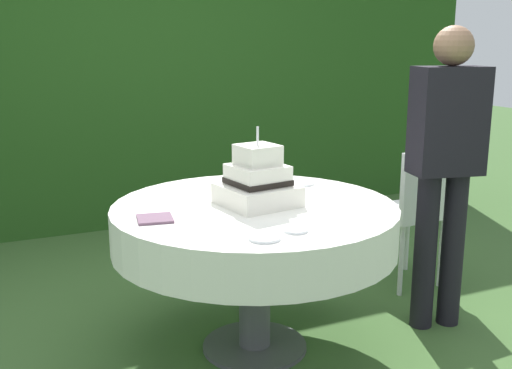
% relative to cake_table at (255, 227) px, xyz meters
% --- Properties ---
extents(ground_plane, '(20.00, 20.00, 0.00)m').
position_rel_cake_table_xyz_m(ground_plane, '(0.00, 0.00, -0.64)').
color(ground_plane, '#3D602D').
extents(foliage_hedge, '(6.46, 0.63, 2.47)m').
position_rel_cake_table_xyz_m(foliage_hedge, '(0.00, 2.63, 0.60)').
color(foliage_hedge, '#234C19').
rests_on(foliage_hedge, ground_plane).
extents(cake_table, '(1.38, 1.38, 0.75)m').
position_rel_cake_table_xyz_m(cake_table, '(0.00, 0.00, 0.00)').
color(cake_table, '#4C4C51').
rests_on(cake_table, ground_plane).
extents(wedding_cake, '(0.38, 0.38, 0.38)m').
position_rel_cake_table_xyz_m(wedding_cake, '(0.02, 0.01, 0.22)').
color(wedding_cake, white).
rests_on(wedding_cake, cake_table).
extents(serving_plate_near, '(0.14, 0.14, 0.01)m').
position_rel_cake_table_xyz_m(serving_plate_near, '(0.41, 0.28, 0.12)').
color(serving_plate_near, white).
rests_on(serving_plate_near, cake_table).
extents(serving_plate_far, '(0.13, 0.13, 0.01)m').
position_rel_cake_table_xyz_m(serving_plate_far, '(-0.18, -0.49, 0.12)').
color(serving_plate_far, white).
rests_on(serving_plate_far, cake_table).
extents(serving_plate_left, '(0.10, 0.10, 0.01)m').
position_rel_cake_table_xyz_m(serving_plate_left, '(-0.02, -0.45, 0.12)').
color(serving_plate_left, white).
rests_on(serving_plate_left, cake_table).
extents(serving_plate_right, '(0.15, 0.15, 0.01)m').
position_rel_cake_table_xyz_m(serving_plate_right, '(0.15, 0.29, 0.12)').
color(serving_plate_right, white).
rests_on(serving_plate_right, cake_table).
extents(napkin_stack, '(0.18, 0.18, 0.01)m').
position_rel_cake_table_xyz_m(napkin_stack, '(-0.51, -0.05, 0.12)').
color(napkin_stack, '#6B4C60').
rests_on(napkin_stack, cake_table).
extents(garden_chair, '(0.42, 0.42, 0.89)m').
position_rel_cake_table_xyz_m(garden_chair, '(1.24, 0.32, -0.10)').
color(garden_chair, white).
rests_on(garden_chair, ground_plane).
extents(standing_person, '(0.39, 0.27, 1.60)m').
position_rel_cake_table_xyz_m(standing_person, '(1.01, -0.17, 0.29)').
color(standing_person, black).
rests_on(standing_person, ground_plane).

